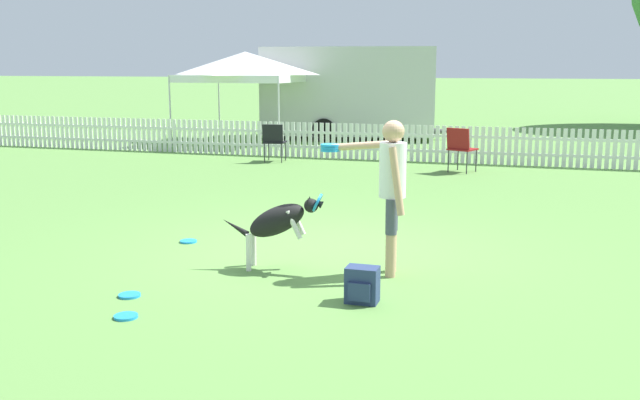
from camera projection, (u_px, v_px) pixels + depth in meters
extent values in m
plane|color=#5B8C42|center=(323.00, 252.00, 8.49)|extent=(240.00, 240.00, 0.00)
cylinder|color=tan|center=(391.00, 256.00, 7.44)|extent=(0.11, 0.11, 0.46)
cylinder|color=#474C5B|center=(391.00, 217.00, 7.36)|extent=(0.12, 0.12, 0.37)
cylinder|color=tan|center=(392.00, 251.00, 7.63)|extent=(0.11, 0.11, 0.46)
cylinder|color=#474C5B|center=(392.00, 213.00, 7.56)|extent=(0.12, 0.12, 0.37)
cylinder|color=white|center=(393.00, 170.00, 7.37)|extent=(0.32, 0.32, 0.57)
sphere|color=tan|center=(393.00, 131.00, 7.30)|extent=(0.23, 0.23, 0.23)
cylinder|color=tan|center=(397.00, 181.00, 7.18)|extent=(0.22, 0.16, 0.70)
cylinder|color=tan|center=(362.00, 146.00, 7.58)|extent=(0.70, 0.10, 0.14)
cylinder|color=#1E8CD8|center=(330.00, 150.00, 7.68)|extent=(0.21, 0.21, 0.02)
cylinder|color=#1E8CD8|center=(330.00, 148.00, 7.67)|extent=(0.21, 0.21, 0.02)
cylinder|color=#1E8CD8|center=(330.00, 145.00, 7.67)|extent=(0.21, 0.21, 0.02)
ellipsoid|color=black|center=(277.00, 220.00, 7.66)|extent=(0.74, 0.41, 0.53)
ellipsoid|color=white|center=(277.00, 226.00, 7.67)|extent=(0.39, 0.22, 0.25)
sphere|color=black|center=(311.00, 206.00, 7.58)|extent=(0.15, 0.15, 0.15)
cone|color=black|center=(318.00, 203.00, 7.56)|extent=(0.14, 0.10, 0.12)
cylinder|color=#1E8CD8|center=(318.00, 203.00, 7.56)|extent=(0.14, 0.22, 0.20)
cone|color=black|center=(310.00, 199.00, 7.61)|extent=(0.05, 0.05, 0.07)
cone|color=black|center=(308.00, 201.00, 7.52)|extent=(0.05, 0.05, 0.07)
cylinder|color=white|center=(254.00, 247.00, 7.88)|extent=(0.06, 0.06, 0.41)
cylinder|color=white|center=(249.00, 253.00, 7.66)|extent=(0.06, 0.06, 0.41)
cylinder|color=white|center=(297.00, 221.00, 7.73)|extent=(0.19, 0.08, 0.32)
cylinder|color=white|center=(294.00, 225.00, 7.54)|extent=(0.19, 0.08, 0.32)
cone|color=black|center=(235.00, 227.00, 7.75)|extent=(0.32, 0.11, 0.22)
cylinder|color=#1E8CD8|center=(126.00, 316.00, 6.26)|extent=(0.21, 0.21, 0.02)
cylinder|color=#1E8CD8|center=(129.00, 295.00, 6.84)|extent=(0.21, 0.21, 0.02)
cylinder|color=#1E8CD8|center=(188.00, 241.00, 8.94)|extent=(0.21, 0.21, 0.02)
cube|color=navy|center=(362.00, 285.00, 6.65)|extent=(0.30, 0.21, 0.34)
cube|color=navy|center=(359.00, 292.00, 6.54)|extent=(0.21, 0.04, 0.17)
cube|color=white|center=(428.00, 151.00, 16.34)|extent=(24.97, 0.04, 0.06)
cube|color=white|center=(428.00, 136.00, 16.28)|extent=(24.97, 0.04, 0.06)
cube|color=white|center=(0.00, 130.00, 19.69)|extent=(0.09, 0.02, 0.84)
cube|color=white|center=(5.00, 130.00, 19.64)|extent=(0.09, 0.02, 0.84)
cube|color=white|center=(9.00, 131.00, 19.60)|extent=(0.09, 0.02, 0.84)
cube|color=white|center=(13.00, 131.00, 19.56)|extent=(0.09, 0.02, 0.84)
cube|color=white|center=(18.00, 131.00, 19.52)|extent=(0.09, 0.02, 0.84)
cube|color=white|center=(22.00, 131.00, 19.48)|extent=(0.09, 0.02, 0.84)
cube|color=white|center=(27.00, 131.00, 19.44)|extent=(0.09, 0.02, 0.84)
cube|color=white|center=(31.00, 131.00, 19.40)|extent=(0.09, 0.02, 0.84)
cube|color=white|center=(36.00, 131.00, 19.35)|extent=(0.09, 0.02, 0.84)
cube|color=white|center=(40.00, 132.00, 19.31)|extent=(0.09, 0.02, 0.84)
cube|color=white|center=(45.00, 132.00, 19.27)|extent=(0.09, 0.02, 0.84)
cube|color=white|center=(49.00, 132.00, 19.23)|extent=(0.09, 0.02, 0.84)
cube|color=white|center=(54.00, 132.00, 19.19)|extent=(0.09, 0.02, 0.84)
cube|color=white|center=(58.00, 132.00, 19.15)|extent=(0.09, 0.02, 0.84)
cube|color=white|center=(63.00, 132.00, 19.11)|extent=(0.09, 0.02, 0.84)
cube|color=white|center=(67.00, 132.00, 19.06)|extent=(0.09, 0.02, 0.84)
cube|color=white|center=(72.00, 133.00, 19.02)|extent=(0.09, 0.02, 0.84)
cube|color=white|center=(77.00, 133.00, 18.98)|extent=(0.09, 0.02, 0.84)
cube|color=white|center=(81.00, 133.00, 18.94)|extent=(0.09, 0.02, 0.84)
cube|color=white|center=(86.00, 133.00, 18.90)|extent=(0.09, 0.02, 0.84)
cube|color=white|center=(91.00, 133.00, 18.86)|extent=(0.09, 0.02, 0.84)
cube|color=white|center=(96.00, 133.00, 18.82)|extent=(0.09, 0.02, 0.84)
cube|color=white|center=(100.00, 133.00, 18.77)|extent=(0.09, 0.02, 0.84)
cube|color=white|center=(105.00, 134.00, 18.73)|extent=(0.09, 0.02, 0.84)
cube|color=white|center=(110.00, 134.00, 18.69)|extent=(0.09, 0.02, 0.84)
cube|color=white|center=(115.00, 134.00, 18.65)|extent=(0.09, 0.02, 0.84)
cube|color=white|center=(120.00, 134.00, 18.61)|extent=(0.09, 0.02, 0.84)
cube|color=white|center=(125.00, 134.00, 18.57)|extent=(0.09, 0.02, 0.84)
cube|color=white|center=(129.00, 134.00, 18.53)|extent=(0.09, 0.02, 0.84)
cube|color=white|center=(134.00, 134.00, 18.49)|extent=(0.09, 0.02, 0.84)
cube|color=white|center=(139.00, 135.00, 18.44)|extent=(0.09, 0.02, 0.84)
cube|color=white|center=(144.00, 135.00, 18.40)|extent=(0.09, 0.02, 0.84)
cube|color=white|center=(149.00, 135.00, 18.36)|extent=(0.09, 0.02, 0.84)
cube|color=white|center=(154.00, 135.00, 18.32)|extent=(0.09, 0.02, 0.84)
cube|color=white|center=(159.00, 135.00, 18.28)|extent=(0.09, 0.02, 0.84)
cube|color=white|center=(164.00, 135.00, 18.24)|extent=(0.09, 0.02, 0.84)
cube|color=white|center=(169.00, 136.00, 18.20)|extent=(0.09, 0.02, 0.84)
cube|color=white|center=(175.00, 136.00, 18.15)|extent=(0.09, 0.02, 0.84)
cube|color=white|center=(180.00, 136.00, 18.11)|extent=(0.09, 0.02, 0.84)
cube|color=white|center=(185.00, 136.00, 18.07)|extent=(0.09, 0.02, 0.84)
cube|color=white|center=(190.00, 136.00, 18.03)|extent=(0.09, 0.02, 0.84)
cube|color=white|center=(195.00, 136.00, 17.99)|extent=(0.09, 0.02, 0.84)
cube|color=white|center=(200.00, 137.00, 17.95)|extent=(0.09, 0.02, 0.84)
cube|color=white|center=(206.00, 137.00, 17.91)|extent=(0.09, 0.02, 0.84)
cube|color=white|center=(211.00, 137.00, 17.86)|extent=(0.09, 0.02, 0.84)
cube|color=white|center=(216.00, 137.00, 17.82)|extent=(0.09, 0.02, 0.84)
cube|color=white|center=(222.00, 137.00, 17.78)|extent=(0.09, 0.02, 0.84)
cube|color=white|center=(227.00, 137.00, 17.74)|extent=(0.09, 0.02, 0.84)
cube|color=white|center=(232.00, 138.00, 17.70)|extent=(0.09, 0.02, 0.84)
cube|color=white|center=(238.00, 138.00, 17.66)|extent=(0.09, 0.02, 0.84)
cube|color=white|center=(243.00, 138.00, 17.62)|extent=(0.09, 0.02, 0.84)
cube|color=white|center=(248.00, 138.00, 17.57)|extent=(0.09, 0.02, 0.84)
cube|color=white|center=(254.00, 138.00, 17.53)|extent=(0.09, 0.02, 0.84)
cube|color=white|center=(259.00, 138.00, 17.49)|extent=(0.09, 0.02, 0.84)
cube|color=white|center=(265.00, 139.00, 17.45)|extent=(0.09, 0.02, 0.84)
cube|color=white|center=(271.00, 139.00, 17.41)|extent=(0.09, 0.02, 0.84)
cube|color=white|center=(276.00, 139.00, 17.37)|extent=(0.09, 0.02, 0.84)
cube|color=white|center=(282.00, 139.00, 17.33)|extent=(0.09, 0.02, 0.84)
cube|color=white|center=(287.00, 139.00, 17.28)|extent=(0.09, 0.02, 0.84)
cube|color=white|center=(293.00, 139.00, 17.24)|extent=(0.09, 0.02, 0.84)
cube|color=white|center=(299.00, 140.00, 17.20)|extent=(0.09, 0.02, 0.84)
cube|color=white|center=(304.00, 140.00, 17.16)|extent=(0.09, 0.02, 0.84)
cube|color=white|center=(310.00, 140.00, 17.12)|extent=(0.09, 0.02, 0.84)
cube|color=white|center=(316.00, 140.00, 17.08)|extent=(0.09, 0.02, 0.84)
cube|color=white|center=(322.00, 140.00, 17.04)|extent=(0.09, 0.02, 0.84)
cube|color=white|center=(327.00, 141.00, 16.99)|extent=(0.09, 0.02, 0.84)
cube|color=white|center=(333.00, 141.00, 16.95)|extent=(0.09, 0.02, 0.84)
cube|color=white|center=(339.00, 141.00, 16.91)|extent=(0.09, 0.02, 0.84)
cube|color=white|center=(345.00, 141.00, 16.87)|extent=(0.09, 0.02, 0.84)
cube|color=white|center=(351.00, 141.00, 16.83)|extent=(0.09, 0.02, 0.84)
cube|color=white|center=(357.00, 141.00, 16.79)|extent=(0.09, 0.02, 0.84)
cube|color=white|center=(363.00, 142.00, 16.75)|extent=(0.09, 0.02, 0.84)
cube|color=white|center=(369.00, 142.00, 16.70)|extent=(0.09, 0.02, 0.84)
cube|color=white|center=(375.00, 142.00, 16.66)|extent=(0.09, 0.02, 0.84)
cube|color=white|center=(381.00, 142.00, 16.62)|extent=(0.09, 0.02, 0.84)
cube|color=white|center=(387.00, 142.00, 16.58)|extent=(0.09, 0.02, 0.84)
cube|color=white|center=(393.00, 143.00, 16.54)|extent=(0.09, 0.02, 0.84)
cube|color=white|center=(400.00, 143.00, 16.50)|extent=(0.09, 0.02, 0.84)
cube|color=white|center=(406.00, 143.00, 16.46)|extent=(0.09, 0.02, 0.84)
cube|color=white|center=(412.00, 143.00, 16.41)|extent=(0.09, 0.02, 0.84)
cube|color=white|center=(418.00, 143.00, 16.37)|extent=(0.09, 0.02, 0.84)
cube|color=white|center=(425.00, 144.00, 16.33)|extent=(0.09, 0.02, 0.84)
cube|color=white|center=(431.00, 144.00, 16.29)|extent=(0.09, 0.02, 0.84)
cube|color=white|center=(437.00, 144.00, 16.25)|extent=(0.09, 0.02, 0.84)
cube|color=white|center=(444.00, 144.00, 16.21)|extent=(0.09, 0.02, 0.84)
cube|color=white|center=(450.00, 144.00, 16.17)|extent=(0.09, 0.02, 0.84)
cube|color=white|center=(457.00, 145.00, 16.13)|extent=(0.09, 0.02, 0.84)
cube|color=white|center=(463.00, 145.00, 16.08)|extent=(0.09, 0.02, 0.84)
cube|color=white|center=(470.00, 145.00, 16.04)|extent=(0.09, 0.02, 0.84)
cube|color=white|center=(476.00, 145.00, 16.00)|extent=(0.09, 0.02, 0.84)
cube|color=white|center=(483.00, 145.00, 15.96)|extent=(0.09, 0.02, 0.84)
cube|color=white|center=(489.00, 146.00, 15.92)|extent=(0.09, 0.02, 0.84)
cube|color=white|center=(496.00, 146.00, 15.88)|extent=(0.09, 0.02, 0.84)
cube|color=white|center=(503.00, 146.00, 15.84)|extent=(0.09, 0.02, 0.84)
cube|color=white|center=(509.00, 146.00, 15.79)|extent=(0.09, 0.02, 0.84)
cube|color=white|center=(516.00, 146.00, 15.75)|extent=(0.09, 0.02, 0.84)
cube|color=white|center=(523.00, 147.00, 15.71)|extent=(0.09, 0.02, 0.84)
cube|color=white|center=(530.00, 147.00, 15.67)|extent=(0.09, 0.02, 0.84)
cube|color=white|center=(537.00, 147.00, 15.63)|extent=(0.09, 0.02, 0.84)
cube|color=white|center=(544.00, 147.00, 15.59)|extent=(0.09, 0.02, 0.84)
cube|color=white|center=(551.00, 148.00, 15.55)|extent=(0.09, 0.02, 0.84)
cube|color=white|center=(558.00, 148.00, 15.50)|extent=(0.09, 0.02, 0.84)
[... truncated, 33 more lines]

